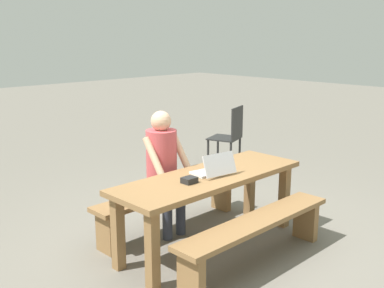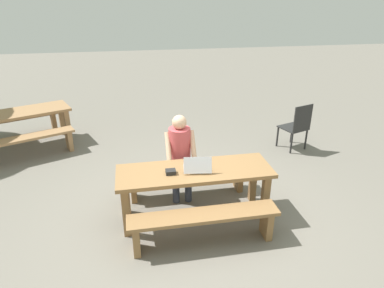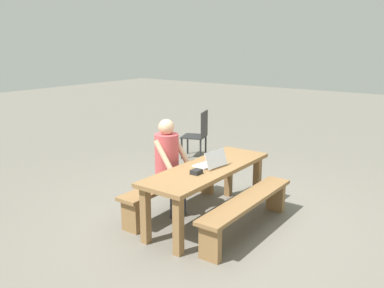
{
  "view_description": "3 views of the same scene",
  "coord_description": "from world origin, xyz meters",
  "px_view_note": "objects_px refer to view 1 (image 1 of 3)",
  "views": [
    {
      "loc": [
        -3.05,
        -2.88,
        2.0
      ],
      "look_at": [
        0.01,
        0.25,
        0.97
      ],
      "focal_mm": 43.62,
      "sensor_mm": 36.0,
      "label": 1
    },
    {
      "loc": [
        -0.73,
        -3.75,
        2.78
      ],
      "look_at": [
        0.01,
        0.25,
        0.97
      ],
      "focal_mm": 31.56,
      "sensor_mm": 36.0,
      "label": 2
    },
    {
      "loc": [
        -4.0,
        -2.65,
        2.21
      ],
      "look_at": [
        0.01,
        0.25,
        0.97
      ],
      "focal_mm": 37.98,
      "sensor_mm": 36.0,
      "label": 3
    }
  ],
  "objects_px": {
    "laptop": "(214,169)",
    "small_pouch": "(189,180)",
    "plastic_chair": "(230,135)",
    "picnic_table_front": "(210,186)",
    "person_seated": "(164,164)"
  },
  "relations": [
    {
      "from": "person_seated",
      "to": "plastic_chair",
      "type": "xyz_separation_m",
      "value": [
        2.43,
        1.24,
        -0.26
      ]
    },
    {
      "from": "small_pouch",
      "to": "plastic_chair",
      "type": "xyz_separation_m",
      "value": [
        2.64,
        1.82,
        -0.26
      ]
    },
    {
      "from": "picnic_table_front",
      "to": "plastic_chair",
      "type": "height_order",
      "value": "plastic_chair"
    },
    {
      "from": "person_seated",
      "to": "small_pouch",
      "type": "bearing_deg",
      "value": -109.69
    },
    {
      "from": "picnic_table_front",
      "to": "plastic_chair",
      "type": "bearing_deg",
      "value": 37.39
    },
    {
      "from": "laptop",
      "to": "small_pouch",
      "type": "height_order",
      "value": "laptop"
    },
    {
      "from": "laptop",
      "to": "small_pouch",
      "type": "distance_m",
      "value": 0.35
    },
    {
      "from": "laptop",
      "to": "plastic_chair",
      "type": "height_order",
      "value": "laptop"
    },
    {
      "from": "picnic_table_front",
      "to": "plastic_chair",
      "type": "distance_m",
      "value": 2.92
    },
    {
      "from": "person_seated",
      "to": "plastic_chair",
      "type": "distance_m",
      "value": 2.74
    },
    {
      "from": "person_seated",
      "to": "plastic_chair",
      "type": "relative_size",
      "value": 1.37
    },
    {
      "from": "small_pouch",
      "to": "picnic_table_front",
      "type": "bearing_deg",
      "value": 8.98
    },
    {
      "from": "laptop",
      "to": "person_seated",
      "type": "xyz_separation_m",
      "value": [
        -0.14,
        0.56,
        -0.03
      ]
    },
    {
      "from": "person_seated",
      "to": "picnic_table_front",
      "type": "bearing_deg",
      "value": -78.59
    },
    {
      "from": "laptop",
      "to": "plastic_chair",
      "type": "relative_size",
      "value": 0.42
    }
  ]
}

